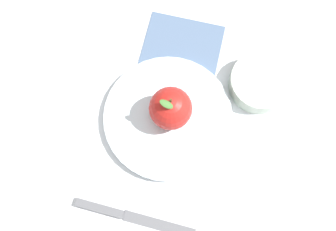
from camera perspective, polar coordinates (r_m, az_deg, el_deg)
ground_plane at (r=0.66m, az=-1.71°, el=-4.03°), size 2.40×2.40×0.00m
dinner_plate at (r=0.66m, az=0.00°, el=-0.24°), size 0.23×0.23×0.02m
apple at (r=0.62m, az=0.41°, el=1.12°), size 0.07×0.07×0.09m
side_bowl at (r=0.70m, az=14.12°, el=5.04°), size 0.11×0.11×0.03m
knife at (r=0.65m, az=-6.95°, el=-15.09°), size 0.12×0.19×0.01m
linen_napkin at (r=0.73m, az=2.17°, el=10.63°), size 0.19×0.19×0.00m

